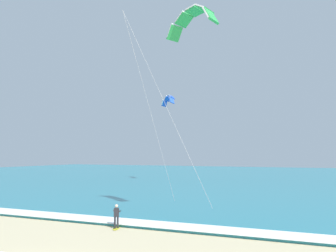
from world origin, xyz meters
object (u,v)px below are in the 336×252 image
(surfboard, at_px, (116,228))
(kite_primary, at_px, (192,19))
(kitesurfer, at_px, (116,215))
(kite_distant, at_px, (169,99))

(surfboard, relative_size, kite_primary, 0.09)
(kitesurfer, xyz_separation_m, kite_primary, (3.64, 5.64, 15.48))
(surfboard, relative_size, kitesurfer, 0.87)
(kitesurfer, relative_size, kite_distant, 0.38)
(surfboard, distance_m, kitesurfer, 0.91)
(kite_primary, bearing_deg, kitesurfer, -122.87)
(surfboard, bearing_deg, kite_distant, 109.39)
(surfboard, bearing_deg, kitesurfer, 112.35)
(kite_distant, bearing_deg, kite_primary, -62.71)
(kite_primary, bearing_deg, kite_distant, 117.29)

